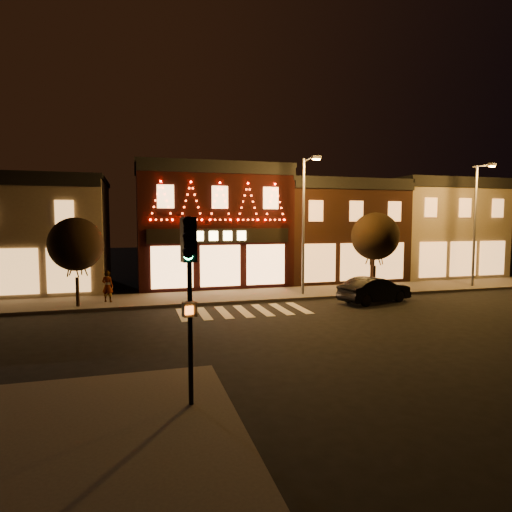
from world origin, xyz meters
name	(u,v)px	position (x,y,z in m)	size (l,w,h in m)	color
ground	(267,331)	(0.00, 0.00, 0.00)	(120.00, 120.00, 0.00)	black
sidewalk_far	(259,295)	(2.00, 8.00, 0.07)	(44.00, 4.00, 0.15)	#47423D
sidewalk_near	(71,440)	(-6.50, -7.50, 0.07)	(7.00, 7.00, 0.15)	#47423D
building_left	(7,235)	(-13.00, 13.99, 3.66)	(12.20, 8.28, 7.30)	#746652
building_pulp	(209,226)	(0.00, 13.98, 4.16)	(10.20, 8.34, 8.30)	black
building_right_a	(330,231)	(9.50, 13.99, 3.76)	(9.20, 8.28, 7.50)	#331A12
building_right_b	(429,228)	(18.50, 13.99, 3.91)	(9.20, 8.28, 7.80)	#746652
traffic_signal_near	(189,274)	(-3.98, -6.74, 3.31)	(0.36, 0.47, 4.48)	black
streetlamp_mid	(305,215)	(4.51, 6.97, 4.86)	(0.52, 1.84, 8.03)	#59595E
streetlamp_right	(477,216)	(16.70, 6.83, 4.87)	(0.69, 1.84, 8.04)	#59595E
tree_left	(76,244)	(-8.06, 6.85, 3.34)	(2.73, 2.73, 4.56)	black
tree_right	(375,236)	(9.13, 6.87, 3.58)	(2.93, 2.93, 4.90)	black
dark_sedan	(375,290)	(7.60, 4.30, 0.71)	(1.51, 4.32, 1.42)	black
pedestrian	(108,286)	(-6.64, 7.69, 1.00)	(0.62, 0.41, 1.71)	gray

